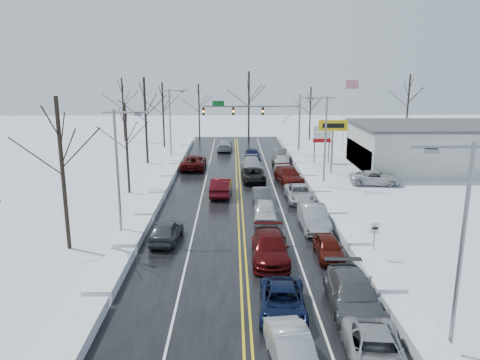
{
  "coord_description": "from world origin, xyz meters",
  "views": [
    {
      "loc": [
        -0.64,
        -35.31,
        11.79
      ],
      "look_at": [
        -0.01,
        2.69,
        2.5
      ],
      "focal_mm": 35.0,
      "sensor_mm": 36.0,
      "label": 1
    }
  ],
  "objects_px": {
    "oncoming_car_0": "(221,195)",
    "dealership_building": "(444,147)",
    "traffic_signal_mast": "(262,114)",
    "flagpole": "(346,109)",
    "tires_plus_sign": "(333,129)"
  },
  "relations": [
    {
      "from": "flagpole",
      "to": "traffic_signal_mast",
      "type": "bearing_deg",
      "value": -170.27
    },
    {
      "from": "flagpole",
      "to": "oncoming_car_0",
      "type": "relative_size",
      "value": 1.95
    },
    {
      "from": "flagpole",
      "to": "dealership_building",
      "type": "height_order",
      "value": "flagpole"
    },
    {
      "from": "traffic_signal_mast",
      "to": "dealership_building",
      "type": "relative_size",
      "value": 0.65
    },
    {
      "from": "dealership_building",
      "to": "tires_plus_sign",
      "type": "bearing_deg",
      "value": -171.53
    },
    {
      "from": "oncoming_car_0",
      "to": "dealership_building",
      "type": "bearing_deg",
      "value": -153.56
    },
    {
      "from": "traffic_signal_mast",
      "to": "tires_plus_sign",
      "type": "bearing_deg",
      "value": -59.54
    },
    {
      "from": "flagpole",
      "to": "dealership_building",
      "type": "xyz_separation_m",
      "value": [
        8.8,
        -12.0,
        -3.27
      ]
    },
    {
      "from": "tires_plus_sign",
      "to": "dealership_building",
      "type": "relative_size",
      "value": 0.29
    },
    {
      "from": "dealership_building",
      "to": "oncoming_car_0",
      "type": "xyz_separation_m",
      "value": [
        -25.67,
        -11.03,
        -2.66
      ]
    },
    {
      "from": "flagpole",
      "to": "dealership_building",
      "type": "distance_m",
      "value": 15.24
    },
    {
      "from": "traffic_signal_mast",
      "to": "oncoming_car_0",
      "type": "relative_size",
      "value": 2.59
    },
    {
      "from": "flagpole",
      "to": "tires_plus_sign",
      "type": "bearing_deg",
      "value": -108.44
    },
    {
      "from": "traffic_signal_mast",
      "to": "flagpole",
      "type": "distance_m",
      "value": 11.9
    },
    {
      "from": "tires_plus_sign",
      "to": "flagpole",
      "type": "relative_size",
      "value": 0.6
    }
  ]
}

